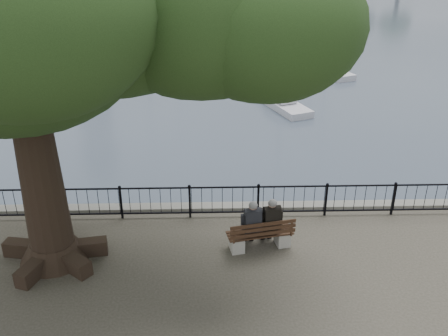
{
  "coord_description": "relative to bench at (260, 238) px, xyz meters",
  "views": [
    {
      "loc": [
        -0.34,
        -10.19,
        7.75
      ],
      "look_at": [
        0.0,
        2.5,
        1.6
      ],
      "focal_mm": 40.0,
      "sensor_mm": 36.0,
      "label": 1
    }
  ],
  "objects": [
    {
      "name": "sailboat_c",
      "position": [
        2.47,
        14.6,
        -1.01
      ],
      "size": [
        2.97,
        4.86,
        9.75
      ],
      "color": "silver",
      "rests_on": "ground"
    },
    {
      "name": "harbor",
      "position": [
        -0.92,
        2.13,
        -0.82
      ],
      "size": [
        260.0,
        260.0,
        1.2
      ],
      "color": "#69665C",
      "rests_on": "ground"
    },
    {
      "name": "person_right",
      "position": [
        0.26,
        0.15,
        0.35
      ],
      "size": [
        0.51,
        0.78,
        1.47
      ],
      "color": "black",
      "rests_on": "ground"
    },
    {
      "name": "sailboat_d",
      "position": [
        6.37,
        21.4,
        -1.03
      ],
      "size": [
        3.05,
        5.04,
        9.35
      ],
      "color": "silver",
      "rests_on": "ground"
    },
    {
      "name": "sailboat_b",
      "position": [
        -5.46,
        22.32,
        -1.0
      ],
      "size": [
        3.04,
        4.86,
        10.27
      ],
      "color": "silver",
      "rests_on": "ground"
    },
    {
      "name": "person_left",
      "position": [
        -0.25,
        0.05,
        0.35
      ],
      "size": [
        0.51,
        0.78,
        1.47
      ],
      "color": "black",
      "rests_on": "ground"
    },
    {
      "name": "sailboat_e",
      "position": [
        -11.35,
        30.13,
        -0.94
      ],
      "size": [
        2.86,
        6.25,
        13.82
      ],
      "color": "silver",
      "rests_on": "ground"
    },
    {
      "name": "railing",
      "position": [
        -0.92,
        1.63,
        0.24
      ],
      "size": [
        22.06,
        0.06,
        1.0
      ],
      "color": "black",
      "rests_on": "ground"
    },
    {
      "name": "sailboat_g",
      "position": [
        7.71,
        32.14,
        -1.02
      ],
      "size": [
        2.61,
        5.73,
        10.31
      ],
      "color": "silver",
      "rests_on": "ground"
    },
    {
      "name": "sailboat_h",
      "position": [
        -4.57,
        38.95,
        -0.94
      ],
      "size": [
        3.05,
        6.06,
        13.77
      ],
      "color": "silver",
      "rests_on": "ground"
    },
    {
      "name": "bench",
      "position": [
        0.0,
        0.0,
        0.0
      ],
      "size": [
        1.82,
        0.86,
        0.93
      ],
      "color": "gray",
      "rests_on": "ground"
    }
  ]
}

